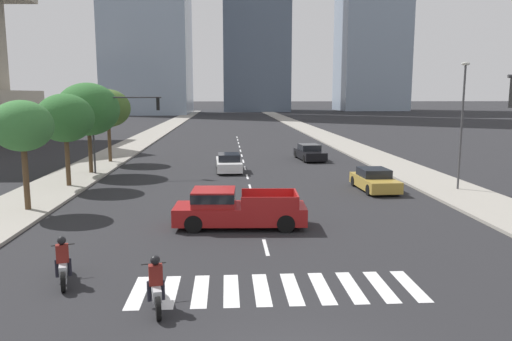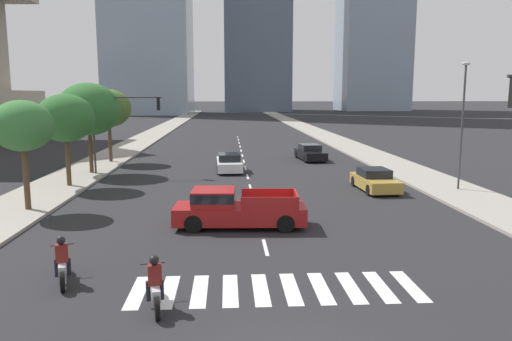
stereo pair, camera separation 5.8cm
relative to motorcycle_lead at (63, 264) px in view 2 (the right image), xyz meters
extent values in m
cube|color=gray|center=(18.46, 24.57, -0.51)|extent=(4.00, 260.00, 0.15)
cube|color=gray|center=(-5.52, 24.57, -0.51)|extent=(4.00, 260.00, 0.15)
cube|color=silver|center=(2.42, -0.92, -0.58)|extent=(0.45, 2.44, 0.01)
cube|color=silver|center=(3.32, -0.92, -0.58)|extent=(0.45, 2.44, 0.01)
cube|color=silver|center=(4.22, -0.92, -0.58)|extent=(0.45, 2.44, 0.01)
cube|color=silver|center=(5.12, -0.92, -0.58)|extent=(0.45, 2.44, 0.01)
cube|color=silver|center=(6.02, -0.92, -0.58)|extent=(0.45, 2.44, 0.01)
cube|color=silver|center=(6.92, -0.92, -0.58)|extent=(0.45, 2.44, 0.01)
cube|color=silver|center=(7.82, -0.92, -0.58)|extent=(0.45, 2.44, 0.01)
cube|color=silver|center=(8.72, -0.92, -0.58)|extent=(0.45, 2.44, 0.01)
cube|color=silver|center=(9.62, -0.92, -0.58)|extent=(0.45, 2.44, 0.01)
cube|color=silver|center=(10.52, -0.92, -0.58)|extent=(0.45, 2.44, 0.01)
cube|color=silver|center=(6.47, 3.08, -0.58)|extent=(0.14, 2.00, 0.01)
cube|color=silver|center=(6.47, 7.08, -0.58)|extent=(0.14, 2.00, 0.01)
cube|color=silver|center=(6.47, 11.08, -0.58)|extent=(0.14, 2.00, 0.01)
cube|color=silver|center=(6.47, 15.08, -0.58)|extent=(0.14, 2.00, 0.01)
cube|color=silver|center=(6.47, 19.08, -0.58)|extent=(0.14, 2.00, 0.01)
cube|color=silver|center=(6.47, 23.08, -0.58)|extent=(0.14, 2.00, 0.01)
cube|color=silver|center=(6.47, 27.08, -0.58)|extent=(0.14, 2.00, 0.01)
cube|color=silver|center=(6.47, 31.08, -0.58)|extent=(0.14, 2.00, 0.01)
cube|color=silver|center=(6.47, 35.08, -0.58)|extent=(0.14, 2.00, 0.01)
cube|color=silver|center=(6.47, 39.08, -0.58)|extent=(0.14, 2.00, 0.01)
cube|color=silver|center=(6.47, 43.08, -0.58)|extent=(0.14, 2.00, 0.01)
cube|color=silver|center=(6.47, 47.08, -0.58)|extent=(0.14, 2.00, 0.01)
cube|color=silver|center=(6.47, 51.08, -0.58)|extent=(0.14, 2.00, 0.01)
cylinder|color=black|center=(-0.23, 0.77, -0.28)|extent=(0.29, 0.61, 0.60)
cylinder|color=black|center=(0.22, -0.74, -0.28)|extent=(0.29, 0.61, 0.60)
cube|color=#B7BABF|center=(0.00, 0.02, -0.06)|extent=(0.58, 1.28, 0.32)
cylinder|color=#B2B2B7|center=(-0.20, 0.68, 0.02)|extent=(0.15, 0.32, 0.67)
cylinder|color=black|center=(-0.22, 0.73, 0.39)|extent=(0.68, 0.24, 0.04)
cube|color=maroon|center=(0.02, -0.08, 0.37)|extent=(0.41, 0.33, 0.55)
sphere|color=black|center=(0.02, -0.08, 0.78)|extent=(0.26, 0.26, 0.26)
cylinder|color=black|center=(-0.18, -0.04, -0.11)|extent=(0.15, 0.15, 0.55)
cylinder|color=black|center=(0.17, 0.07, -0.11)|extent=(0.15, 0.15, 0.55)
cylinder|color=black|center=(2.91, -1.16, -0.28)|extent=(0.24, 0.61, 0.60)
cylinder|color=black|center=(3.24, -2.72, -0.28)|extent=(0.24, 0.61, 0.60)
cube|color=#B7BABF|center=(3.08, -1.94, -0.06)|extent=(0.48, 1.29, 0.32)
cylinder|color=#B2B2B7|center=(2.93, -1.26, 0.02)|extent=(0.12, 0.32, 0.67)
cylinder|color=black|center=(2.92, -1.21, 0.39)|extent=(0.69, 0.18, 0.04)
cube|color=maroon|center=(3.10, -2.04, 0.37)|extent=(0.40, 0.31, 0.55)
sphere|color=black|center=(3.10, -2.04, 0.78)|extent=(0.26, 0.26, 0.26)
cylinder|color=black|center=(2.90, -1.98, -0.11)|extent=(0.14, 0.14, 0.55)
cylinder|color=black|center=(3.25, -1.90, -0.11)|extent=(0.14, 0.14, 0.55)
cube|color=maroon|center=(5.58, 5.99, 0.01)|extent=(5.75, 2.22, 0.75)
cube|color=maroon|center=(4.45, 6.05, 0.74)|extent=(1.90, 1.88, 0.70)
cube|color=black|center=(4.45, 6.05, 0.82)|extent=(1.92, 1.92, 0.39)
cube|color=maroon|center=(6.78, 5.00, 0.66)|extent=(2.38, 0.19, 0.55)
cube|color=maroon|center=(6.87, 6.87, 0.66)|extent=(2.38, 0.19, 0.55)
cube|color=maroon|center=(8.02, 5.88, 0.66)|extent=(0.17, 1.88, 0.55)
cylinder|color=black|center=(3.62, 5.21, -0.20)|extent=(0.77, 0.30, 0.76)
cylinder|color=black|center=(3.70, 6.96, -0.20)|extent=(0.77, 0.30, 0.76)
cylinder|color=black|center=(7.47, 5.03, -0.20)|extent=(0.77, 0.30, 0.76)
cylinder|color=black|center=(7.55, 6.77, -0.20)|extent=(0.77, 0.30, 0.76)
cube|color=#B28E38|center=(13.90, 13.68, -0.10)|extent=(2.01, 4.33, 0.65)
cube|color=black|center=(13.89, 13.90, 0.47)|extent=(1.70, 1.98, 0.49)
cylinder|color=black|center=(14.79, 12.27, -0.26)|extent=(0.25, 0.65, 0.64)
cylinder|color=black|center=(13.12, 12.20, -0.26)|extent=(0.25, 0.65, 0.64)
cylinder|color=black|center=(14.67, 15.17, -0.26)|extent=(0.25, 0.65, 0.64)
cylinder|color=black|center=(13.00, 15.10, -0.26)|extent=(0.25, 0.65, 0.64)
cube|color=silver|center=(5.19, 21.81, -0.09)|extent=(1.97, 4.86, 0.66)
cube|color=black|center=(5.19, 21.57, 0.49)|extent=(1.66, 2.21, 0.51)
cylinder|color=black|center=(4.32, 23.41, -0.26)|extent=(0.24, 0.65, 0.64)
cylinder|color=black|center=(5.94, 23.47, -0.26)|extent=(0.24, 0.65, 0.64)
cylinder|color=black|center=(4.44, 20.15, -0.26)|extent=(0.24, 0.65, 0.64)
cylinder|color=black|center=(6.06, 20.21, -0.26)|extent=(0.24, 0.65, 0.64)
cube|color=black|center=(12.35, 27.54, -0.08)|extent=(2.27, 4.80, 0.69)
cube|color=black|center=(12.32, 27.77, 0.53)|extent=(1.82, 2.23, 0.51)
cylinder|color=black|center=(13.33, 26.04, -0.26)|extent=(0.28, 0.66, 0.64)
cylinder|color=black|center=(11.64, 25.89, -0.26)|extent=(0.28, 0.66, 0.64)
cylinder|color=black|center=(13.05, 29.19, -0.26)|extent=(0.28, 0.66, 0.64)
cylinder|color=black|center=(11.36, 29.04, -0.26)|extent=(0.28, 0.66, 0.64)
cylinder|color=#333335|center=(-4.32, 20.29, 2.44)|extent=(0.14, 0.14, 5.75)
cylinder|color=#333335|center=(-1.91, 20.29, 4.92)|extent=(4.82, 0.10, 0.10)
cube|color=black|center=(0.25, 20.29, 4.47)|extent=(0.20, 0.28, 0.90)
sphere|color=red|center=(0.25, 20.29, 4.77)|extent=(0.18, 0.18, 0.18)
sphere|color=orange|center=(0.25, 20.29, 4.47)|extent=(0.18, 0.18, 0.18)
sphere|color=green|center=(0.25, 20.29, 4.17)|extent=(0.18, 0.18, 0.18)
cube|color=#19662D|center=(-4.32, 20.29, 2.57)|extent=(0.60, 0.04, 0.18)
cylinder|color=#3F3F42|center=(18.76, 13.10, 3.17)|extent=(0.12, 0.12, 7.20)
ellipsoid|color=beige|center=(18.76, 13.10, 6.86)|extent=(0.50, 0.24, 0.20)
cylinder|color=#4C3823|center=(-4.72, 9.36, 1.03)|extent=(0.28, 0.28, 2.92)
ellipsoid|color=#387538|center=(-4.72, 9.36, 3.65)|extent=(2.89, 2.89, 2.46)
cylinder|color=#4C3823|center=(-4.72, 15.68, 0.95)|extent=(0.28, 0.28, 2.77)
ellipsoid|color=#2D662D|center=(-4.72, 15.68, 3.72)|extent=(3.45, 3.45, 2.93)
cylinder|color=#4C3823|center=(-4.72, 20.74, 0.95)|extent=(0.28, 0.28, 2.77)
ellipsoid|color=#2D662D|center=(-4.72, 20.74, 4.09)|extent=(4.38, 4.38, 3.73)
cylinder|color=#4C3823|center=(-4.72, 26.62, 1.05)|extent=(0.28, 0.28, 2.96)
ellipsoid|color=#426028|center=(-4.72, 26.62, 4.00)|extent=(3.68, 3.68, 3.13)
camera|label=1|loc=(5.01, -14.57, 5.13)|focal=34.17mm
camera|label=2|loc=(5.07, -14.57, 5.13)|focal=34.17mm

